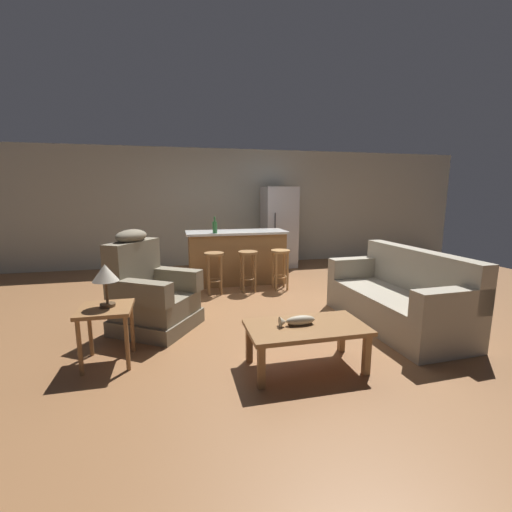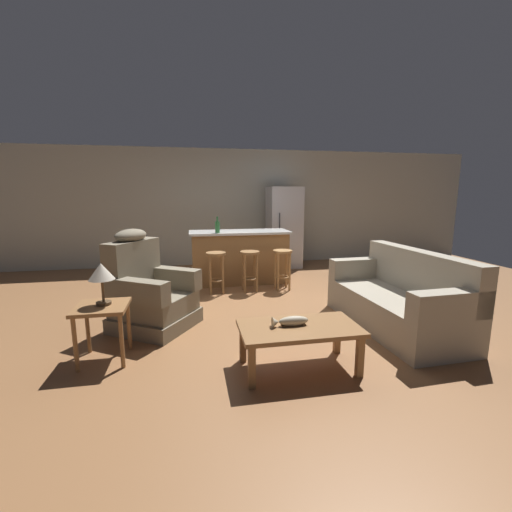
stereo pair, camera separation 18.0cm
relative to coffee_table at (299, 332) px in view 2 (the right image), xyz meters
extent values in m
plane|color=brown|center=(-0.07, 1.91, -0.36)|extent=(12.00, 12.00, 0.00)
cube|color=#B2B2A3|center=(-0.07, 5.04, 0.94)|extent=(12.00, 0.05, 2.60)
cube|color=olive|center=(0.00, 0.00, 0.04)|extent=(1.10, 0.60, 0.04)
cube|color=olive|center=(-0.49, -0.24, -0.17)|extent=(0.06, 0.06, 0.38)
cube|color=olive|center=(0.49, -0.24, -0.17)|extent=(0.06, 0.06, 0.38)
cube|color=olive|center=(-0.49, 0.24, -0.17)|extent=(0.06, 0.06, 0.38)
cube|color=olive|center=(0.49, 0.24, -0.17)|extent=(0.06, 0.06, 0.38)
cube|color=#4C3823|center=(-0.05, 0.02, 0.06)|extent=(0.22, 0.07, 0.01)
ellipsoid|color=tan|center=(-0.05, 0.02, 0.10)|extent=(0.28, 0.09, 0.09)
cone|color=tan|center=(-0.22, 0.02, 0.10)|extent=(0.06, 0.10, 0.10)
cube|color=#9E937F|center=(1.44, 0.74, -0.26)|extent=(0.91, 1.93, 0.20)
cube|color=#9E937F|center=(1.44, 0.74, -0.05)|extent=(0.91, 1.93, 0.22)
cube|color=#9E937F|center=(1.76, 0.75, 0.32)|extent=(0.27, 1.91, 0.52)
cube|color=#9E937F|center=(1.48, -0.11, 0.20)|extent=(0.85, 0.23, 0.28)
cube|color=#9E937F|center=(1.41, 1.59, 0.20)|extent=(0.85, 0.23, 0.28)
cube|color=#756B56|center=(-1.40, 1.30, -0.27)|extent=(1.16, 1.16, 0.18)
cube|color=#756B56|center=(-1.40, 1.30, -0.06)|extent=(1.08, 1.07, 0.24)
cube|color=#756B56|center=(-1.66, 1.46, 0.38)|extent=(0.61, 0.77, 0.64)
ellipsoid|color=#756B56|center=(-1.66, 1.46, 0.76)|extent=(0.47, 0.53, 0.16)
cube|color=#756B56|center=(-1.21, 1.57, 0.19)|extent=(0.77, 0.58, 0.26)
cube|color=#756B56|center=(-1.57, 1.01, 0.19)|extent=(0.77, 0.58, 0.26)
cube|color=olive|center=(-1.82, 0.53, 0.18)|extent=(0.48, 0.48, 0.04)
cylinder|color=olive|center=(-2.02, 0.33, -0.10)|extent=(0.04, 0.04, 0.52)
cylinder|color=olive|center=(-1.62, 0.33, -0.10)|extent=(0.04, 0.04, 0.52)
cylinder|color=olive|center=(-2.02, 0.73, -0.10)|extent=(0.04, 0.04, 0.52)
cylinder|color=olive|center=(-1.62, 0.73, -0.10)|extent=(0.04, 0.04, 0.52)
cylinder|color=#4C3823|center=(-1.80, 0.55, 0.21)|extent=(0.14, 0.14, 0.03)
cylinder|color=#4C3823|center=(-1.80, 0.55, 0.34)|extent=(0.02, 0.02, 0.22)
cone|color=#BCB29E|center=(-1.80, 0.55, 0.53)|extent=(0.24, 0.24, 0.16)
cube|color=olive|center=(-0.07, 3.26, 0.09)|extent=(1.71, 0.63, 0.91)
cube|color=silver|center=(-0.07, 3.26, 0.57)|extent=(1.80, 0.70, 0.04)
cylinder|color=olive|center=(-0.56, 2.63, 0.30)|extent=(0.32, 0.32, 0.04)
torus|color=olive|center=(-0.56, 2.63, -0.14)|extent=(0.23, 0.23, 0.02)
cylinder|color=olive|center=(-0.66, 2.53, -0.04)|extent=(0.04, 0.04, 0.64)
cylinder|color=olive|center=(-0.46, 2.53, -0.04)|extent=(0.04, 0.04, 0.64)
cylinder|color=olive|center=(-0.66, 2.73, -0.04)|extent=(0.04, 0.04, 0.64)
cylinder|color=olive|center=(-0.46, 2.73, -0.04)|extent=(0.04, 0.04, 0.64)
cylinder|color=olive|center=(0.00, 2.63, 0.30)|extent=(0.32, 0.32, 0.04)
torus|color=olive|center=(0.00, 2.63, -0.14)|extent=(0.23, 0.23, 0.02)
cylinder|color=olive|center=(-0.10, 2.53, -0.04)|extent=(0.04, 0.04, 0.64)
cylinder|color=olive|center=(0.10, 2.53, -0.04)|extent=(0.04, 0.04, 0.64)
cylinder|color=olive|center=(-0.10, 2.73, -0.04)|extent=(0.04, 0.04, 0.64)
cylinder|color=olive|center=(0.10, 2.73, -0.04)|extent=(0.04, 0.04, 0.64)
cylinder|color=#A87A47|center=(0.56, 2.63, 0.30)|extent=(0.32, 0.32, 0.04)
torus|color=#A87A47|center=(0.56, 2.63, -0.14)|extent=(0.23, 0.23, 0.02)
cylinder|color=#A87A47|center=(0.46, 2.53, -0.04)|extent=(0.04, 0.04, 0.64)
cylinder|color=#A87A47|center=(0.66, 2.53, -0.04)|extent=(0.04, 0.04, 0.64)
cylinder|color=#A87A47|center=(0.46, 2.73, -0.04)|extent=(0.04, 0.04, 0.64)
cylinder|color=#A87A47|center=(0.66, 2.73, -0.04)|extent=(0.04, 0.04, 0.64)
cube|color=#B7B7BC|center=(1.10, 4.46, 0.52)|extent=(0.70, 0.66, 1.76)
cylinder|color=#333338|center=(0.90, 4.11, 0.60)|extent=(0.02, 0.02, 0.50)
cylinder|color=#2D6B38|center=(-0.49, 3.02, 0.68)|extent=(0.08, 0.08, 0.20)
cylinder|color=#2D6B38|center=(-0.49, 3.02, 0.83)|extent=(0.03, 0.03, 0.08)
camera|label=1|loc=(-1.14, -2.80, 1.26)|focal=24.00mm
camera|label=2|loc=(-0.96, -2.84, 1.26)|focal=24.00mm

